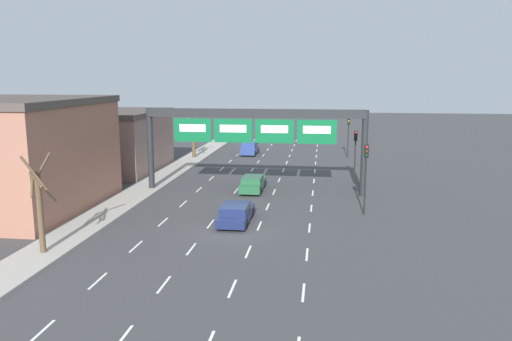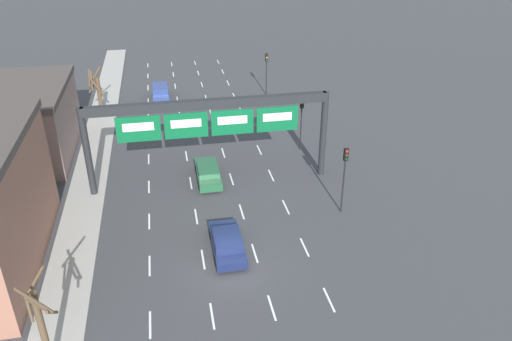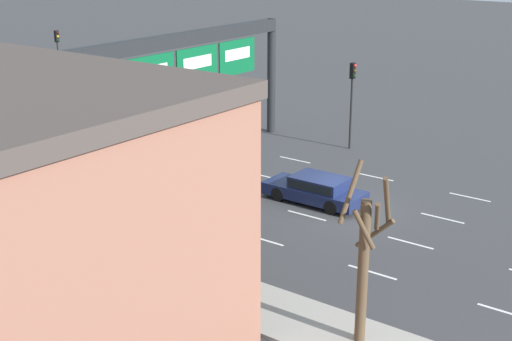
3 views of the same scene
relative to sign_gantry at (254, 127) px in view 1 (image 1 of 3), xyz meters
The scene contains 14 objects.
ground_plane 11.90m from the sign_gantry, 90.00° to the right, with size 220.00×220.00×0.00m, color #3D3D3F.
sidewalk_left 15.30m from the sign_gantry, 132.59° to the right, with size 2.80×110.00×0.15m.
lane_dashes 6.36m from the sign_gantry, 90.00° to the left, with size 10.02×67.00×0.01m.
sign_gantry is the anchor object (origin of this frame).
building_near 19.20m from the sign_gantry, 157.15° to the right, with size 12.63×13.63×8.20m.
building_far 18.52m from the sign_gantry, 152.12° to the left, with size 9.74×12.08×6.25m.
suv_blue 21.76m from the sign_gantry, 99.40° to the left, with size 1.88×4.35×1.64m.
car_green 4.96m from the sign_gantry, 107.62° to the left, with size 1.81×4.85×1.29m.
car_navy 10.23m from the sign_gantry, 90.12° to the right, with size 1.94×4.82×1.30m.
traffic_light_near_gantry 10.21m from the sign_gantry, 29.89° to the left, with size 0.30×0.35×4.87m.
traffic_light_mid_block 10.69m from the sign_gantry, 33.84° to the right, with size 0.30×0.35×5.04m.
traffic_light_far_end 22.13m from the sign_gantry, 66.60° to the left, with size 0.30×0.35×4.89m.
tree_bare_closest 19.22m from the sign_gantry, 119.95° to the right, with size 1.39×1.44×5.55m.
tree_bare_second 19.93m from the sign_gantry, 119.99° to the left, with size 1.71×1.97×4.93m.
Camera 1 is at (5.63, -30.46, 9.70)m, focal length 35.00 mm.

